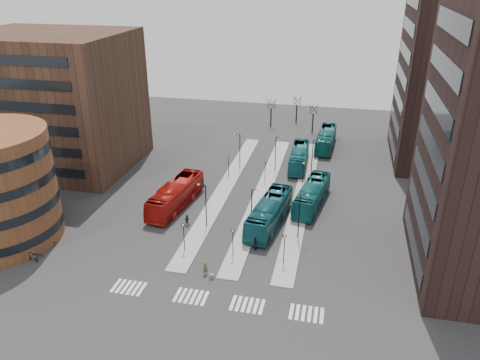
% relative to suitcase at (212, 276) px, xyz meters
% --- Properties ---
extents(ground, '(160.00, 160.00, 0.00)m').
position_rel_suitcase_xyz_m(ground, '(-0.26, -7.44, -0.28)').
color(ground, '#29292B').
rests_on(ground, ground).
extents(island_left, '(2.50, 45.00, 0.15)m').
position_rel_suitcase_xyz_m(island_left, '(-4.26, 22.56, -0.21)').
color(island_left, gray).
rests_on(island_left, ground).
extents(island_mid, '(2.50, 45.00, 0.15)m').
position_rel_suitcase_xyz_m(island_mid, '(1.74, 22.56, -0.21)').
color(island_mid, gray).
rests_on(island_mid, ground).
extents(island_right, '(2.50, 45.00, 0.15)m').
position_rel_suitcase_xyz_m(island_right, '(7.74, 22.56, -0.21)').
color(island_right, gray).
rests_on(island_right, ground).
extents(suitcase, '(0.56, 0.51, 0.56)m').
position_rel_suitcase_xyz_m(suitcase, '(0.00, 0.00, 0.00)').
color(suitcase, navy).
rests_on(suitcase, ground).
extents(red_bus, '(4.61, 13.26, 3.62)m').
position_rel_suitcase_xyz_m(red_bus, '(-9.54, 15.27, 1.53)').
color(red_bus, '#A7120C').
rests_on(red_bus, ground).
extents(teal_bus_a, '(4.74, 13.12, 3.57)m').
position_rel_suitcase_xyz_m(teal_bus_a, '(4.24, 13.15, 1.51)').
color(teal_bus_a, '#12515E').
rests_on(teal_bus_a, ground).
extents(teal_bus_b, '(3.10, 11.83, 3.27)m').
position_rel_suitcase_xyz_m(teal_bus_b, '(5.92, 33.94, 1.35)').
color(teal_bus_b, '#15616D').
rests_on(teal_bus_b, ground).
extents(teal_bus_c, '(4.67, 12.29, 3.34)m').
position_rel_suitcase_xyz_m(teal_bus_c, '(9.27, 19.92, 1.39)').
color(teal_bus_c, '#146466').
rests_on(teal_bus_c, ground).
extents(teal_bus_d, '(3.47, 12.28, 3.39)m').
position_rel_suitcase_xyz_m(teal_bus_d, '(9.90, 44.10, 1.41)').
color(teal_bus_d, '#13605F').
rests_on(teal_bus_d, ground).
extents(traveller, '(0.66, 0.55, 1.56)m').
position_rel_suitcase_xyz_m(traveller, '(-0.87, 0.60, 0.50)').
color(traveller, '#4D482E').
rests_on(traveller, ground).
extents(commuter_a, '(0.82, 0.68, 1.52)m').
position_rel_suitcase_xyz_m(commuter_a, '(-6.36, 10.56, 0.48)').
color(commuter_a, black).
rests_on(commuter_a, ground).
extents(commuter_b, '(0.46, 1.02, 1.71)m').
position_rel_suitcase_xyz_m(commuter_b, '(3.55, 6.70, 0.57)').
color(commuter_b, black).
rests_on(commuter_b, ground).
extents(commuter_c, '(1.23, 1.27, 1.74)m').
position_rel_suitcase_xyz_m(commuter_c, '(3.96, 10.32, 0.59)').
color(commuter_c, black).
rests_on(commuter_c, ground).
extents(bicycle_near, '(1.69, 1.03, 0.84)m').
position_rel_suitcase_xyz_m(bicycle_near, '(-21.26, -0.70, 0.14)').
color(bicycle_near, gray).
rests_on(bicycle_near, ground).
extents(bicycle_mid, '(1.81, 0.95, 1.05)m').
position_rel_suitcase_xyz_m(bicycle_mid, '(-21.26, -1.30, 0.24)').
color(bicycle_mid, gray).
rests_on(bicycle_mid, ground).
extents(bicycle_far, '(1.75, 0.92, 0.87)m').
position_rel_suitcase_xyz_m(bicycle_far, '(-21.26, 2.06, 0.15)').
color(bicycle_far, gray).
rests_on(bicycle_far, ground).
extents(crosswalk_stripes, '(22.35, 2.40, 0.01)m').
position_rel_suitcase_xyz_m(crosswalk_stripes, '(1.49, -3.44, -0.28)').
color(crosswalk_stripes, silver).
rests_on(crosswalk_stripes, ground).
extents(office_block, '(25.00, 20.12, 22.00)m').
position_rel_suitcase_xyz_m(office_block, '(-34.26, 26.54, 10.72)').
color(office_block, '#472E21').
rests_on(office_block, ground).
extents(tower_far, '(20.12, 20.00, 30.00)m').
position_rel_suitcase_xyz_m(tower_far, '(31.72, 42.56, 14.72)').
color(tower_far, black).
rests_on(tower_far, ground).
extents(sign_poles, '(12.45, 22.12, 3.65)m').
position_rel_suitcase_xyz_m(sign_poles, '(1.34, 15.56, 2.13)').
color(sign_poles, black).
rests_on(sign_poles, ground).
extents(lamp_posts, '(14.04, 20.24, 6.12)m').
position_rel_suitcase_xyz_m(lamp_posts, '(2.37, 20.56, 3.30)').
color(lamp_posts, black).
rests_on(lamp_posts, ground).
extents(bare_trees, '(10.97, 8.14, 5.90)m').
position_rel_suitcase_xyz_m(bare_trees, '(2.40, 55.23, 2.44)').
color(bare_trees, black).
rests_on(bare_trees, ground).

